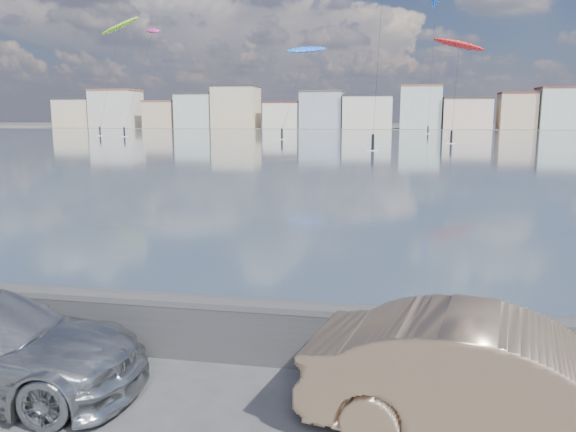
# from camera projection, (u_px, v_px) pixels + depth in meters

# --- Properties ---
(bay_water) EXTENTS (500.00, 177.00, 0.00)m
(bay_water) POSITION_uv_depth(u_px,v_px,m) (377.00, 140.00, 95.22)
(bay_water) COLOR #3A465D
(bay_water) RESTS_ON ground
(far_shore_strip) EXTENTS (500.00, 60.00, 0.00)m
(far_shore_strip) POSITION_uv_depth(u_px,v_px,m) (386.00, 128.00, 200.23)
(far_shore_strip) COLOR #4C473D
(far_shore_strip) RESTS_ON ground
(seawall) EXTENTS (400.00, 0.36, 1.08)m
(seawall) POSITION_uv_depth(u_px,v_px,m) (213.00, 325.00, 9.18)
(seawall) COLOR #28282B
(seawall) RESTS_ON ground
(far_buildings) EXTENTS (240.79, 13.26, 14.60)m
(far_buildings) POSITION_uv_depth(u_px,v_px,m) (390.00, 110.00, 185.39)
(far_buildings) COLOR beige
(far_buildings) RESTS_ON ground
(car_champagne) EXTENTS (5.04, 2.56, 1.58)m
(car_champagne) POSITION_uv_depth(u_px,v_px,m) (504.00, 384.00, 6.69)
(car_champagne) COLOR tan
(car_champagne) RESTS_ON ground
(kitesurfer_3) EXTENTS (9.81, 12.81, 26.01)m
(kitesurfer_3) POSITION_uv_depth(u_px,v_px,m) (120.00, 27.00, 123.19)
(kitesurfer_3) COLOR #8CD826
(kitesurfer_3) RESTS_ON ground
(kitesurfer_4) EXTENTS (3.43, 14.88, 33.35)m
(kitesurfer_4) POSITION_uv_depth(u_px,v_px,m) (436.00, 3.00, 134.13)
(kitesurfer_4) COLOR blue
(kitesurfer_4) RESTS_ON ground
(kitesurfer_10) EXTENTS (9.35, 11.35, 16.35)m
(kitesurfer_10) POSITION_uv_depth(u_px,v_px,m) (459.00, 46.00, 87.95)
(kitesurfer_10) COLOR red
(kitesurfer_10) RESTS_ON ground
(kitesurfer_13) EXTENTS (8.26, 13.89, 17.62)m
(kitesurfer_13) POSITION_uv_depth(u_px,v_px,m) (306.00, 51.00, 104.41)
(kitesurfer_13) COLOR blue
(kitesurfer_13) RESTS_ON ground
(kitesurfer_16) EXTENTS (6.62, 14.09, 22.84)m
(kitesurfer_16) POSITION_uv_depth(u_px,v_px,m) (153.00, 33.00, 116.91)
(kitesurfer_16) COLOR #E5338C
(kitesurfer_16) RESTS_ON ground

